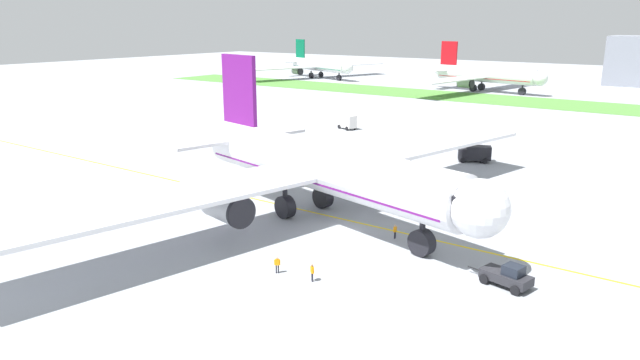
{
  "coord_description": "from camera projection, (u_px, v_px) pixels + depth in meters",
  "views": [
    {
      "loc": [
        34.67,
        -52.49,
        22.96
      ],
      "look_at": [
        -6.08,
        4.07,
        4.07
      ],
      "focal_mm": 32.82,
      "sensor_mm": 36.0,
      "label": 1
    }
  ],
  "objects": [
    {
      "name": "ground_crew_marshaller_front",
      "position": [
        277.0,
        263.0,
        54.99
      ],
      "size": [
        0.49,
        0.46,
        1.66
      ],
      "color": "black",
      "rests_on": "ground"
    },
    {
      "name": "service_truck_baggage_loader",
      "position": [
        475.0,
        153.0,
        98.86
      ],
      "size": [
        5.87,
        4.46,
        2.73
      ],
      "color": "black",
      "rests_on": "ground"
    },
    {
      "name": "ground_crew_wingwalker_port",
      "position": [
        395.0,
        230.0,
        63.81
      ],
      "size": [
        0.26,
        0.56,
        1.61
      ],
      "color": "black",
      "rests_on": "ground"
    },
    {
      "name": "parked_airliner_far_left",
      "position": [
        319.0,
        65.0,
        245.31
      ],
      "size": [
        41.68,
        66.11,
        15.65
      ],
      "color": "white",
      "rests_on": "ground"
    },
    {
      "name": "service_truck_fuel_bowser",
      "position": [
        348.0,
        122.0,
        128.83
      ],
      "size": [
        4.84,
        3.64,
        3.18
      ],
      "color": "white",
      "rests_on": "ground"
    },
    {
      "name": "traffic_cone_port_wing",
      "position": [
        154.0,
        192.0,
        80.58
      ],
      "size": [
        0.36,
        0.36,
        0.58
      ],
      "color": "#F2590C",
      "rests_on": "ground"
    },
    {
      "name": "grass_median_strip",
      "position": [
        587.0,
        106.0,
        163.87
      ],
      "size": [
        320.0,
        24.0,
        0.1
      ],
      "primitive_type": "cube",
      "color": "#4C8438",
      "rests_on": "ground"
    },
    {
      "name": "airliner_foreground",
      "position": [
        318.0,
        167.0,
        69.32
      ],
      "size": [
        49.64,
        78.01,
        18.74
      ],
      "color": "white",
      "rests_on": "ground"
    },
    {
      "name": "ground_crew_wingwalker_starboard",
      "position": [
        312.0,
        271.0,
        53.26
      ],
      "size": [
        0.5,
        0.47,
        1.68
      ],
      "color": "black",
      "rests_on": "ground"
    },
    {
      "name": "traffic_cone_near_nose",
      "position": [
        79.0,
        224.0,
        67.79
      ],
      "size": [
        0.36,
        0.36,
        0.58
      ],
      "color": "#F2590C",
      "rests_on": "ground"
    },
    {
      "name": "ground_plane",
      "position": [
        342.0,
        230.0,
        66.67
      ],
      "size": [
        600.0,
        600.0,
        0.0
      ],
      "primitive_type": "plane",
      "color": "#9399A0",
      "rests_on": "ground"
    },
    {
      "name": "parked_airliner_far_centre",
      "position": [
        484.0,
        75.0,
        197.9
      ],
      "size": [
        44.22,
        69.41,
        16.39
      ],
      "color": "white",
      "rests_on": "ground"
    },
    {
      "name": "apron_taxi_line",
      "position": [
        357.0,
        222.0,
        69.19
      ],
      "size": [
        280.0,
        0.36,
        0.01
      ],
      "primitive_type": "cube",
      "color": "yellow",
      "rests_on": "ground"
    },
    {
      "name": "pushback_tug",
      "position": [
        507.0,
        276.0,
        52.22
      ],
      "size": [
        6.32,
        3.18,
        2.19
      ],
      "color": "#26262B",
      "rests_on": "ground"
    }
  ]
}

